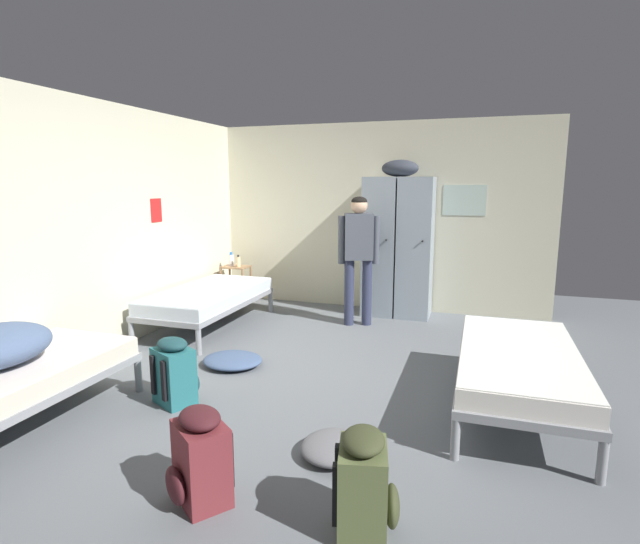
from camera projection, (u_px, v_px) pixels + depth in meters
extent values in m
plane|color=slate|center=(310.00, 379.00, 4.46)|extent=(8.93, 8.93, 0.00)
cube|color=beige|center=(376.00, 217.00, 6.87)|extent=(4.70, 0.06, 2.60)
cube|color=beige|center=(94.00, 230.00, 4.95)|extent=(0.06, 5.58, 2.60)
cube|color=#B7CCBC|center=(465.00, 200.00, 6.43)|extent=(0.55, 0.01, 0.40)
cube|color=red|center=(156.00, 210.00, 5.82)|extent=(0.01, 0.20, 0.28)
cube|color=#8C99A3|center=(381.00, 247.00, 6.60)|extent=(0.44, 0.52, 1.85)
cylinder|color=black|center=(386.00, 240.00, 6.29)|extent=(0.02, 0.03, 0.02)
cube|color=#8C99A3|center=(415.00, 248.00, 6.46)|extent=(0.44, 0.52, 1.85)
cylinder|color=black|center=(422.00, 241.00, 6.15)|extent=(0.02, 0.03, 0.02)
ellipsoid|color=#333842|center=(400.00, 168.00, 6.35)|extent=(0.48, 0.36, 0.22)
cylinder|color=#99704C|center=(221.00, 287.00, 7.16)|extent=(0.03, 0.03, 0.55)
cylinder|color=#99704C|center=(243.00, 288.00, 7.05)|extent=(0.03, 0.03, 0.55)
cylinder|color=#99704C|center=(230.00, 283.00, 7.41)|extent=(0.03, 0.03, 0.55)
cylinder|color=#99704C|center=(251.00, 285.00, 7.30)|extent=(0.03, 0.03, 0.55)
cube|color=#99704C|center=(236.00, 291.00, 7.25)|extent=(0.38, 0.30, 0.02)
cube|color=#99704C|center=(236.00, 267.00, 7.18)|extent=(0.38, 0.30, 0.02)
cylinder|color=gray|center=(132.00, 334.00, 5.34)|extent=(0.06, 0.06, 0.28)
cylinder|color=gray|center=(199.00, 342.00, 5.08)|extent=(0.06, 0.06, 0.28)
cylinder|color=gray|center=(217.00, 298.00, 7.06)|extent=(0.06, 0.06, 0.28)
cylinder|color=gray|center=(271.00, 302.00, 6.80)|extent=(0.06, 0.06, 0.28)
cube|color=gray|center=(209.00, 303.00, 6.04)|extent=(0.90, 1.90, 0.06)
cube|color=silver|center=(209.00, 295.00, 6.02)|extent=(0.87, 1.84, 0.14)
cube|color=silver|center=(208.00, 289.00, 6.01)|extent=(0.86, 1.82, 0.01)
cylinder|color=gray|center=(558.00, 358.00, 4.61)|extent=(0.06, 0.06, 0.28)
cylinder|color=gray|center=(465.00, 349.00, 4.87)|extent=(0.06, 0.06, 0.28)
cylinder|color=gray|center=(602.00, 462.00, 2.89)|extent=(0.06, 0.06, 0.28)
cylinder|color=gray|center=(455.00, 439.00, 3.14)|extent=(0.06, 0.06, 0.28)
cube|color=gray|center=(518.00, 371.00, 3.85)|extent=(0.90, 1.90, 0.06)
cube|color=silver|center=(519.00, 359.00, 3.83)|extent=(0.87, 1.84, 0.14)
cube|color=white|center=(519.00, 349.00, 3.81)|extent=(0.86, 1.82, 0.01)
cylinder|color=gray|center=(61.00, 364.00, 4.45)|extent=(0.06, 0.06, 0.28)
cylinder|color=gray|center=(138.00, 375.00, 4.19)|extent=(0.06, 0.06, 0.28)
cube|color=gray|center=(0.00, 393.00, 3.43)|extent=(0.90, 1.90, 0.06)
cylinder|color=#2D334C|center=(367.00, 292.00, 6.14)|extent=(0.12, 0.12, 0.84)
cylinder|color=#2D334C|center=(349.00, 292.00, 6.14)|extent=(0.12, 0.12, 0.84)
cube|color=#474C56|center=(359.00, 237.00, 6.01)|extent=(0.39, 0.30, 0.57)
cylinder|color=#474C56|center=(376.00, 240.00, 6.02)|extent=(0.08, 0.08, 0.59)
cylinder|color=#474C56|center=(341.00, 240.00, 6.02)|extent=(0.08, 0.08, 0.59)
sphere|color=#DBAD89|center=(359.00, 205.00, 5.95)|extent=(0.20, 0.20, 0.20)
ellipsoid|color=black|center=(359.00, 201.00, 5.94)|extent=(0.19, 0.19, 0.11)
cylinder|color=white|center=(231.00, 260.00, 7.21)|extent=(0.08, 0.08, 0.16)
cylinder|color=#2666B2|center=(231.00, 253.00, 7.19)|extent=(0.04, 0.04, 0.04)
cylinder|color=beige|center=(238.00, 262.00, 7.11)|extent=(0.06, 0.06, 0.15)
cylinder|color=black|center=(238.00, 256.00, 7.09)|extent=(0.03, 0.03, 0.03)
cube|color=#23666B|center=(174.00, 376.00, 3.95)|extent=(0.39, 0.36, 0.46)
ellipsoid|color=#193D42|center=(191.00, 381.00, 4.06)|extent=(0.25, 0.18, 0.20)
ellipsoid|color=#193D42|center=(172.00, 344.00, 3.90)|extent=(0.35, 0.32, 0.10)
cube|color=black|center=(164.00, 381.00, 3.79)|extent=(0.06, 0.04, 0.32)
cube|color=black|center=(153.00, 375.00, 3.91)|extent=(0.06, 0.04, 0.32)
cube|color=maroon|center=(201.00, 463.00, 2.72)|extent=(0.40, 0.39, 0.46)
ellipsoid|color=#42191E|center=(175.00, 486.00, 2.65)|extent=(0.24, 0.21, 0.20)
ellipsoid|color=#42191E|center=(199.00, 418.00, 2.67)|extent=(0.36, 0.35, 0.10)
cube|color=black|center=(218.00, 445.00, 2.86)|extent=(0.05, 0.05, 0.32)
cube|color=black|center=(230.00, 459.00, 2.71)|extent=(0.05, 0.05, 0.32)
cube|color=#566038|center=(363.00, 489.00, 2.48)|extent=(0.30, 0.36, 0.46)
ellipsoid|color=#383D23|center=(392.00, 506.00, 2.48)|extent=(0.13, 0.25, 0.20)
ellipsoid|color=#383D23|center=(363.00, 440.00, 2.43)|extent=(0.27, 0.33, 0.10)
cube|color=black|center=(335.00, 494.00, 2.40)|extent=(0.03, 0.05, 0.32)
cube|color=black|center=(337.00, 474.00, 2.58)|extent=(0.03, 0.05, 0.32)
ellipsoid|color=slate|center=(334.00, 447.00, 3.20)|extent=(0.43, 0.47, 0.12)
ellipsoid|color=#42567A|center=(233.00, 360.00, 4.79)|extent=(0.59, 0.51, 0.11)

